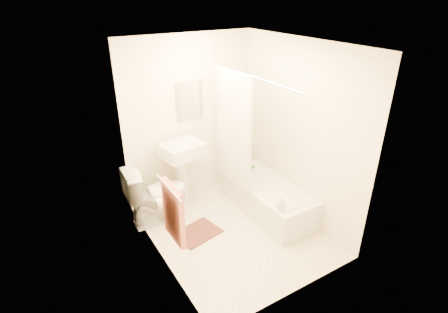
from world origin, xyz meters
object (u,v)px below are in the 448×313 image
toilet (157,194)px  soap_bottle (281,203)px  sink (183,172)px  bath_mat (198,233)px  bathtub (267,198)px

toilet → soap_bottle: toilet is taller
sink → bath_mat: (-0.16, -0.74, -0.53)m
toilet → soap_bottle: (1.18, -1.16, 0.11)m
sink → bathtub: bearing=-48.0°
toilet → bath_mat: 0.75m
bathtub → bath_mat: bathtub is taller
bathtub → soap_bottle: 0.69m
sink → soap_bottle: size_ratio=5.52×
sink → bathtub: size_ratio=0.71×
toilet → bathtub: 1.55m
bathtub → toilet: bearing=157.1°
sink → bathtub: 1.27m
toilet → bath_mat: (0.32, -0.55, -0.40)m
toilet → soap_bottle: size_ratio=4.28×
soap_bottle → sink: bearing=117.4°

